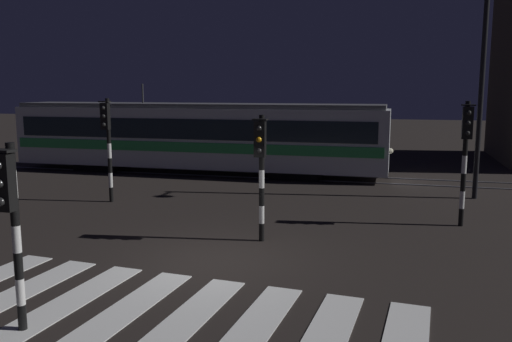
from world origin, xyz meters
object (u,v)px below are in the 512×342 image
(tram, at_px, (196,136))
(traffic_light_median_centre, at_px, (261,159))
(traffic_light_kerb_mid_left, at_px, (10,210))
(traffic_light_corner_far_right, at_px, (466,145))
(street_lamp_trackside_right, at_px, (484,60))
(traffic_light_corner_far_left, at_px, (107,134))

(tram, bearing_deg, traffic_light_median_centre, -60.57)
(traffic_light_median_centre, bearing_deg, traffic_light_kerb_mid_left, -112.72)
(traffic_light_corner_far_right, distance_m, street_lamp_trackside_right, 4.88)
(traffic_light_median_centre, xyz_separation_m, traffic_light_corner_far_left, (-6.27, 3.31, 0.22))
(traffic_light_corner_far_left, height_order, tram, tram)
(traffic_light_median_centre, relative_size, traffic_light_corner_far_left, 0.91)
(tram, bearing_deg, traffic_light_corner_far_right, -33.51)
(traffic_light_kerb_mid_left, relative_size, street_lamp_trackside_right, 0.40)
(traffic_light_corner_far_right, bearing_deg, street_lamp_trackside_right, 77.27)
(traffic_light_corner_far_right, distance_m, traffic_light_kerb_mid_left, 11.81)
(traffic_light_corner_far_right, height_order, traffic_light_median_centre, traffic_light_corner_far_right)
(traffic_light_kerb_mid_left, xyz_separation_m, traffic_light_median_centre, (2.51, 6.00, 0.12))
(traffic_light_corner_far_right, xyz_separation_m, street_lamp_trackside_right, (0.92, 4.08, 2.52))
(traffic_light_median_centre, bearing_deg, street_lamp_trackside_right, 48.99)
(traffic_light_kerb_mid_left, height_order, tram, tram)
(traffic_light_corner_far_right, relative_size, traffic_light_median_centre, 1.10)
(traffic_light_median_centre, distance_m, tram, 11.71)
(traffic_light_kerb_mid_left, bearing_deg, traffic_light_corner_far_left, 111.98)
(traffic_light_corner_far_right, relative_size, tram, 0.20)
(traffic_light_corner_far_left, xyz_separation_m, tram, (0.53, 6.88, -0.62))
(traffic_light_median_centre, height_order, tram, tram)
(traffic_light_kerb_mid_left, bearing_deg, street_lamp_trackside_right, 56.50)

